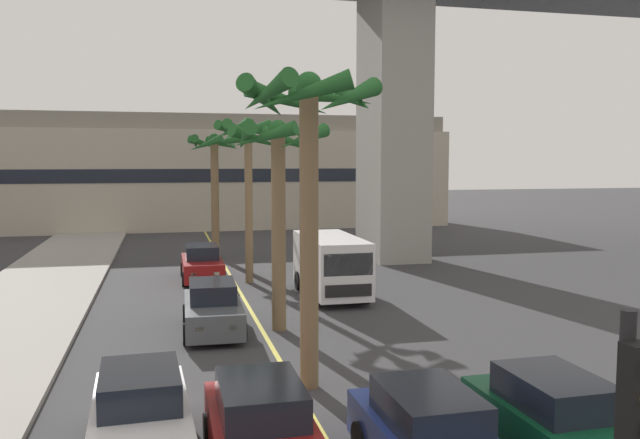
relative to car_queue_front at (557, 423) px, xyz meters
The scene contains 12 objects.
lane_stripe_center 12.91m from the car_queue_front, 106.86° to the left, with size 0.14×56.00×0.01m, color #DBCC4C.
pier_building_backdrop 43.56m from the car_queue_front, 94.94° to the left, with size 39.15×8.04×8.81m.
car_queue_front is the anchor object (origin of this frame).
car_queue_second 19.96m from the car_queue_front, 104.71° to the left, with size 1.84×4.10×1.56m.
car_queue_fourth 5.19m from the car_queue_front, behind, with size 1.85×4.11×1.56m.
car_queue_fifth 11.61m from the car_queue_front, 116.89° to the left, with size 1.92×4.15×1.56m.
car_queue_sixth 7.41m from the car_queue_front, 164.47° to the left, with size 1.96×4.16×1.56m.
delivery_van 14.66m from the car_queue_front, 91.39° to the left, with size 2.19×5.26×2.36m.
palm_tree_near_median 11.45m from the car_queue_front, 107.54° to the left, with size 3.15×3.25×6.57m.
palm_tree_mid_median 19.23m from the car_queue_front, 99.64° to the left, with size 2.97×2.97×7.14m.
palm_tree_far_median 26.86m from the car_queue_front, 98.56° to the left, with size 3.02×3.14×6.78m.
palm_tree_farthest_median 7.78m from the car_queue_front, 125.35° to the left, with size 3.41×3.44×7.33m.
Camera 1 is at (-2.91, 1.84, 5.34)m, focal length 36.66 mm.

